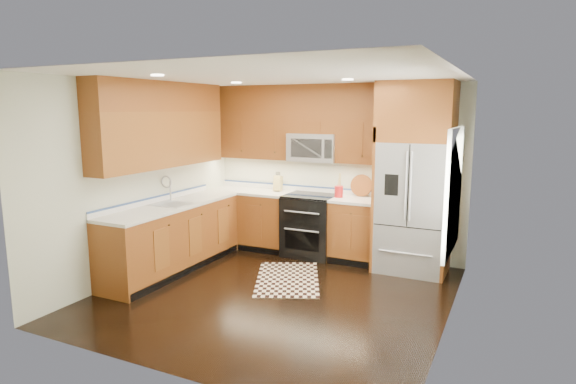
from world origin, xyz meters
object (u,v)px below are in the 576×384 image
at_px(range, 310,225).
at_px(knife_block, 278,183).
at_px(refrigerator, 414,178).
at_px(utensil_crock, 339,189).
at_px(rug, 288,279).

height_order(range, knife_block, knife_block).
distance_m(refrigerator, utensil_crock, 1.14).
bearing_deg(knife_block, utensil_crock, -6.23).
xyz_separation_m(range, refrigerator, (1.55, -0.04, 0.83)).
bearing_deg(refrigerator, rug, -141.98).
relative_size(refrigerator, knife_block, 8.41).
distance_m(range, refrigerator, 1.76).
distance_m(rug, utensil_crock, 1.60).
bearing_deg(refrigerator, utensil_crock, 176.10).
bearing_deg(refrigerator, range, 178.60).
relative_size(knife_block, utensil_crock, 0.86).
xyz_separation_m(range, knife_block, (-0.63, 0.15, 0.60)).
relative_size(rug, utensil_crock, 3.75).
xyz_separation_m(rug, utensil_crock, (0.28, 1.17, 1.06)).
bearing_deg(range, rug, -82.12).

